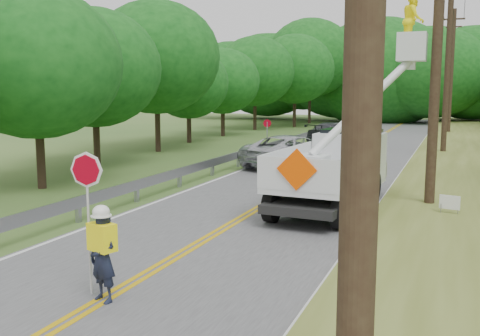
% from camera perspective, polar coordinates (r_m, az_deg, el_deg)
% --- Properties ---
extents(ground, '(140.00, 140.00, 0.00)m').
position_cam_1_polar(ground, '(10.61, -12.44, -12.44)').
color(ground, '#325321').
rests_on(ground, ground).
extents(road, '(7.20, 96.00, 0.03)m').
position_cam_1_polar(road, '(23.17, 7.38, -1.00)').
color(road, '#4A494C').
rests_on(road, ground).
extents(guardrail, '(0.18, 48.00, 0.77)m').
position_cam_1_polar(guardrail, '(25.22, -0.95, 1.06)').
color(guardrail, '#919299').
rests_on(guardrail, ground).
extents(utility_poles, '(1.60, 43.30, 10.00)m').
position_cam_1_polar(utility_poles, '(25.23, 20.68, 11.27)').
color(utility_poles, black).
rests_on(utility_poles, ground).
extents(treeline_left, '(10.63, 56.80, 11.31)m').
position_cam_1_polar(treeline_left, '(42.94, 0.08, 10.79)').
color(treeline_left, '#332319').
rests_on(treeline_left, ground).
extents(treeline_horizon, '(56.60, 15.05, 12.65)m').
position_cam_1_polar(treeline_horizon, '(64.46, 18.72, 9.42)').
color(treeline_horizon, '#104713').
rests_on(treeline_horizon, ground).
extents(flagger, '(1.07, 0.54, 2.61)m').
position_cam_1_polar(flagger, '(9.85, -14.28, -8.29)').
color(flagger, '#191E33').
rests_on(flagger, road).
extents(bucket_truck, '(3.94, 6.77, 6.55)m').
position_cam_1_polar(bucket_truck, '(17.91, 10.89, 1.03)').
color(bucket_truck, black).
rests_on(bucket_truck, road).
extents(suv_silver, '(4.42, 6.13, 1.55)m').
position_cam_1_polar(suv_silver, '(26.04, 5.58, 1.79)').
color(suv_silver, silver).
rests_on(suv_silver, road).
extents(suv_darkgrey, '(3.52, 5.66, 1.53)m').
position_cam_1_polar(suv_darkgrey, '(36.89, 10.07, 3.58)').
color(suv_darkgrey, '#33353A').
rests_on(suv_darkgrey, road).
extents(stop_sign_permanent, '(0.43, 0.15, 2.09)m').
position_cam_1_polar(stop_sign_permanent, '(29.79, 2.86, 3.70)').
color(stop_sign_permanent, '#919299').
rests_on(stop_sign_permanent, ground).
extents(yard_sign, '(0.55, 0.15, 0.81)m').
position_cam_1_polar(yard_sign, '(16.16, 21.14, -3.48)').
color(yard_sign, white).
rests_on(yard_sign, ground).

